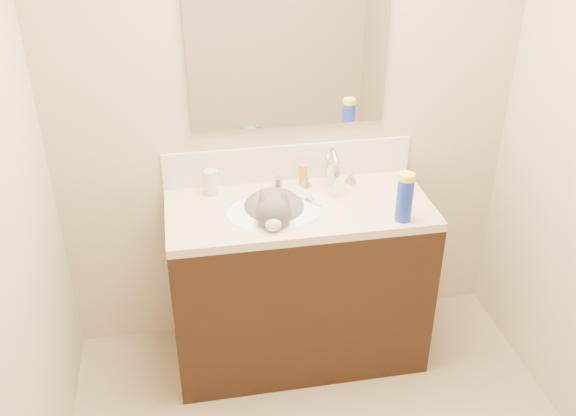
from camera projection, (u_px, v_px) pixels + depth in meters
name	position (u px, v px, depth m)	size (l,w,h in m)	color
room_shell	(370.00, 179.00, 1.76)	(2.24, 2.54, 2.52)	#C3B091
vanity_cabinet	(298.00, 286.00, 3.12)	(1.20, 0.55, 0.82)	black
counter_slab	(299.00, 209.00, 2.91)	(1.20, 0.55, 0.04)	beige
basin	(274.00, 224.00, 2.89)	(0.45, 0.36, 0.14)	white
faucet	(331.00, 172.00, 3.00)	(0.28, 0.20, 0.21)	silver
cat	(274.00, 214.00, 2.88)	(0.35, 0.44, 0.33)	#4D4A4D
backsplash	(289.00, 162.00, 3.08)	(1.20, 0.02, 0.18)	silver
mirror	(289.00, 40.00, 2.79)	(0.90, 0.02, 0.80)	white
pill_bottle	(211.00, 182.00, 2.97)	(0.06, 0.06, 0.12)	silver
pill_label	(211.00, 185.00, 2.97)	(0.06, 0.06, 0.04)	#E85B26
silver_jar	(278.00, 183.00, 3.03)	(0.05, 0.05, 0.05)	#B7B7BC
amber_bottle	(303.00, 174.00, 3.06)	(0.04, 0.04, 0.10)	#C48D17
toothbrush	(309.00, 201.00, 2.93)	(0.01, 0.13, 0.01)	silver
toothbrush_head	(309.00, 200.00, 2.92)	(0.02, 0.03, 0.02)	#5A7EBF
spray_can	(404.00, 200.00, 2.74)	(0.07, 0.07, 0.19)	#1A31B8
spray_cap	(407.00, 178.00, 2.69)	(0.07, 0.07, 0.04)	yellow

